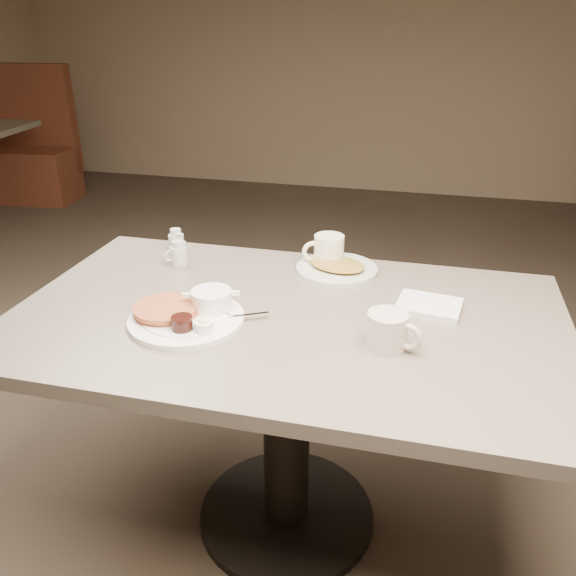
% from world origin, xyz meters
% --- Properties ---
extents(room, '(7.04, 8.04, 2.84)m').
position_xyz_m(room, '(0.00, 0.00, 1.40)').
color(room, '#4C3F33').
rests_on(room, ground).
extents(diner_table, '(1.50, 0.90, 0.75)m').
position_xyz_m(diner_table, '(0.00, 0.00, 0.58)').
color(diner_table, slate).
rests_on(diner_table, ground).
extents(main_plate, '(0.41, 0.39, 0.07)m').
position_xyz_m(main_plate, '(-0.24, -0.10, 0.77)').
color(main_plate, white).
rests_on(main_plate, diner_table).
extents(coffee_mug_near, '(0.15, 0.13, 0.09)m').
position_xyz_m(coffee_mug_near, '(0.28, -0.11, 0.80)').
color(coffee_mug_near, beige).
rests_on(coffee_mug_near, diner_table).
extents(napkin, '(0.19, 0.16, 0.02)m').
position_xyz_m(napkin, '(0.38, 0.13, 0.76)').
color(napkin, white).
rests_on(napkin, diner_table).
extents(coffee_mug_far, '(0.15, 0.13, 0.10)m').
position_xyz_m(coffee_mug_far, '(0.05, 0.37, 0.80)').
color(coffee_mug_far, white).
rests_on(coffee_mug_far, diner_table).
extents(creamer_left, '(0.08, 0.07, 0.08)m').
position_xyz_m(creamer_left, '(-0.43, 0.26, 0.79)').
color(creamer_left, beige).
rests_on(creamer_left, diner_table).
extents(creamer_right, '(0.07, 0.07, 0.08)m').
position_xyz_m(creamer_right, '(-0.48, 0.36, 0.79)').
color(creamer_right, silver).
rests_on(creamer_right, diner_table).
extents(hash_plate, '(0.33, 0.33, 0.04)m').
position_xyz_m(hash_plate, '(0.08, 0.32, 0.76)').
color(hash_plate, silver).
rests_on(hash_plate, diner_table).
extents(booth_back_left, '(1.25, 1.43, 1.12)m').
position_xyz_m(booth_back_left, '(-3.22, 2.91, 0.41)').
color(booth_back_left, brown).
rests_on(booth_back_left, ground).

